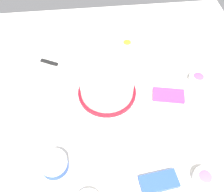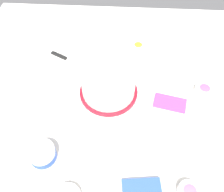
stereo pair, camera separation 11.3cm
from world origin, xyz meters
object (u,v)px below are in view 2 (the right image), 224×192
frosted_cake (109,86)px  candy_box_upper (170,103)px  frosting_tub (42,154)px  sprinkle_bowl_pink (189,192)px  spreading_knife (52,52)px  sprinkle_bowl_orange (138,47)px  sprinkle_bowl_rainbow (204,90)px  candy_box_lower (142,188)px

frosted_cake → candy_box_upper: 0.29m
frosting_tub → candy_box_upper: 0.60m
frosted_cake → sprinkle_bowl_pink: (0.32, -0.45, -0.03)m
frosting_tub → spreading_knife: size_ratio=0.48×
spreading_knife → sprinkle_bowl_orange: size_ratio=2.81×
frosted_cake → sprinkle_bowl_rainbow: 0.45m
sprinkle_bowl_orange → sprinkle_bowl_rainbow: 0.41m
sprinkle_bowl_orange → frosted_cake: bearing=-114.7°
frosted_cake → spreading_knife: frosted_cake is taller
frosted_cake → sprinkle_bowl_pink: frosted_cake is taller
sprinkle_bowl_orange → sprinkle_bowl_rainbow: (0.31, -0.27, -0.00)m
sprinkle_bowl_rainbow → candy_box_upper: (-0.17, -0.08, -0.01)m
sprinkle_bowl_pink → candy_box_upper: 0.40m
spreading_knife → sprinkle_bowl_pink: (0.64, -0.70, 0.02)m
frosting_tub → sprinkle_bowl_orange: frosting_tub is taller
sprinkle_bowl_rainbow → candy_box_lower: size_ratio=0.61×
frosted_cake → frosting_tub: size_ratio=2.58×
candy_box_upper → frosted_cake: bearing=-177.5°
frosting_tub → sprinkle_bowl_rainbow: bearing=28.6°
frosted_cake → candy_box_upper: size_ratio=1.89×
spreading_knife → sprinkle_bowl_orange: (0.46, 0.05, 0.02)m
sprinkle_bowl_pink → sprinkle_bowl_rainbow: 0.50m
spreading_knife → candy_box_lower: candy_box_lower is taller
frosting_tub → candy_box_upper: bearing=29.5°
frosted_cake → sprinkle_bowl_rainbow: (0.45, 0.03, -0.03)m
frosted_cake → sprinkle_bowl_orange: (0.14, 0.30, -0.03)m
sprinkle_bowl_rainbow → sprinkle_bowl_orange: bearing=138.8°
spreading_knife → frosting_tub: bearing=-81.3°
spreading_knife → candy_box_upper: candy_box_upper is taller
frosting_tub → candy_box_lower: 0.40m
sprinkle_bowl_rainbow → candy_box_lower: (-0.30, -0.47, -0.01)m
sprinkle_bowl_pink → candy_box_upper: sprinkle_bowl_pink is taller
candy_box_lower → candy_box_upper: size_ratio=0.98×
frosted_cake → candy_box_lower: 0.47m
sprinkle_bowl_pink → frosted_cake: bearing=125.4°
candy_box_lower → candy_box_upper: candy_box_lower is taller
frosted_cake → spreading_knife: 0.41m
sprinkle_bowl_rainbow → frosted_cake: bearing=-176.1°
candy_box_lower → sprinkle_bowl_rainbow: bearing=51.0°
frosting_tub → candy_box_lower: (0.38, -0.10, -0.03)m
frosted_cake → sprinkle_bowl_rainbow: size_ratio=3.16×
frosting_tub → frosted_cake: bearing=55.8°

